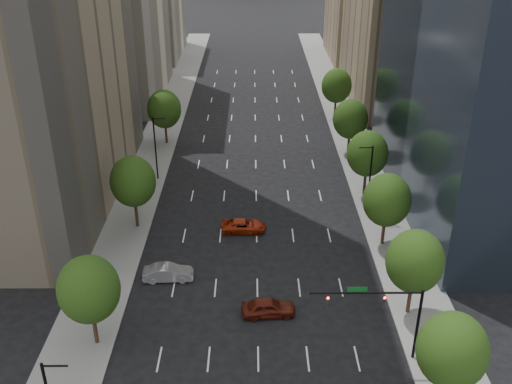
{
  "coord_description": "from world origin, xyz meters",
  "views": [
    {
      "loc": [
        -0.38,
        -7.22,
        34.69
      ],
      "look_at": [
        -0.1,
        45.29,
        8.0
      ],
      "focal_mm": 40.81,
      "sensor_mm": 36.0,
      "label": 1
    }
  ],
  "objects_px": {
    "car_maroon": "(268,307)",
    "car_silver": "(168,273)",
    "traffic_signal": "(389,309)",
    "car_red_far": "(244,226)"
  },
  "relations": [
    {
      "from": "traffic_signal",
      "to": "car_maroon",
      "type": "bearing_deg",
      "value": 148.76
    },
    {
      "from": "car_red_far",
      "to": "car_silver",
      "type": "bearing_deg",
      "value": 141.33
    },
    {
      "from": "car_maroon",
      "to": "car_silver",
      "type": "height_order",
      "value": "car_maroon"
    },
    {
      "from": "car_red_far",
      "to": "traffic_signal",
      "type": "bearing_deg",
      "value": -150.8
    },
    {
      "from": "traffic_signal",
      "to": "car_silver",
      "type": "distance_m",
      "value": 23.04
    },
    {
      "from": "traffic_signal",
      "to": "car_red_far",
      "type": "distance_m",
      "value": 24.61
    },
    {
      "from": "car_maroon",
      "to": "car_silver",
      "type": "xyz_separation_m",
      "value": [
        -10.0,
        5.65,
        -0.02
      ]
    },
    {
      "from": "car_silver",
      "to": "car_red_far",
      "type": "xyz_separation_m",
      "value": [
        7.5,
        9.58,
        -0.11
      ]
    },
    {
      "from": "car_silver",
      "to": "traffic_signal",
      "type": "bearing_deg",
      "value": -123.67
    },
    {
      "from": "traffic_signal",
      "to": "car_red_far",
      "type": "height_order",
      "value": "traffic_signal"
    }
  ]
}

